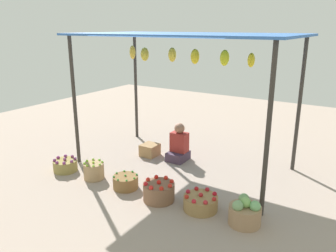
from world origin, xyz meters
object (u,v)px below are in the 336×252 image
basket_purple_onions (65,165)px  wooden_crate_near_vendor (150,150)px  basket_limes (94,171)px  basket_red_apples (201,203)px  basket_red_tomatoes (159,191)px  basket_green_chilies (126,182)px  vendor_person (179,146)px  basket_cabbages (245,213)px

basket_purple_onions → wooden_crate_near_vendor: (0.90, 1.51, 0.01)m
basket_limes → basket_red_apples: size_ratio=0.71×
basket_limes → basket_red_tomatoes: 1.43m
basket_purple_onions → basket_limes: (0.70, 0.05, 0.04)m
basket_green_chilies → basket_red_apples: bearing=2.2°
vendor_person → basket_limes: vendor_person is taller
basket_cabbages → wooden_crate_near_vendor: bearing=151.6°
basket_limes → basket_green_chilies: size_ratio=0.85×
basket_purple_onions → basket_red_tomatoes: basket_red_tomatoes is taller
basket_purple_onions → basket_green_chilies: 1.42m
basket_purple_onions → basket_limes: 0.70m
vendor_person → basket_red_tomatoes: (0.59, -1.61, -0.15)m
basket_red_tomatoes → basket_red_apples: 0.70m
basket_limes → basket_red_apples: basket_limes is taller
basket_green_chilies → basket_red_apples: (1.40, 0.05, 0.00)m
vendor_person → basket_cabbages: 2.50m
vendor_person → basket_purple_onions: (-1.54, -1.63, -0.19)m
basket_red_apples → basket_cabbages: (0.69, -0.02, 0.06)m
basket_red_apples → basket_cabbages: basket_cabbages is taller
basket_red_apples → wooden_crate_near_vendor: bearing=144.0°
basket_purple_onions → basket_red_tomatoes: size_ratio=0.90×
basket_red_tomatoes → basket_red_apples: size_ratio=0.97×
basket_red_apples → wooden_crate_near_vendor: size_ratio=1.45×
basket_purple_onions → wooden_crate_near_vendor: basket_purple_onions is taller
basket_red_tomatoes → basket_cabbages: bearing=3.2°
basket_red_tomatoes → basket_green_chilies: bearing=176.6°
basket_purple_onions → basket_red_tomatoes: bearing=0.6°
basket_limes → basket_red_apples: 2.12m
basket_purple_onions → vendor_person: bearing=46.7°
vendor_person → basket_red_tomatoes: vendor_person is taller
basket_purple_onions → basket_red_apples: basket_red_apples is taller
basket_green_chilies → basket_cabbages: (2.09, 0.04, 0.06)m
basket_red_tomatoes → vendor_person: bearing=110.1°
basket_limes → basket_green_chilies: (0.72, 0.02, -0.04)m
basket_green_chilies → basket_cabbages: bearing=1.0°
basket_red_apples → basket_cabbages: 0.70m
basket_green_chilies → wooden_crate_near_vendor: 1.54m
vendor_person → basket_purple_onions: vendor_person is taller
basket_purple_onions → basket_red_tomatoes: (2.13, 0.02, 0.03)m
vendor_person → basket_red_tomatoes: 1.72m
basket_cabbages → basket_red_tomatoes: bearing=-176.8°
vendor_person → basket_limes: bearing=-117.9°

